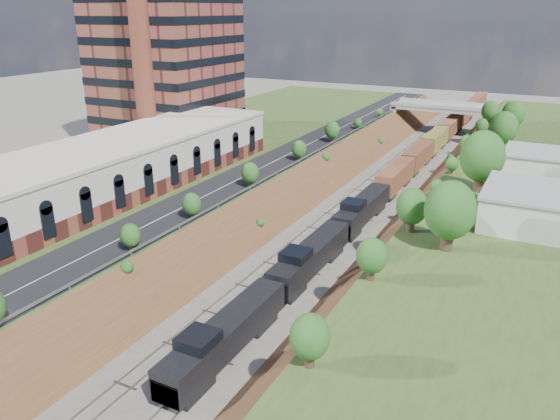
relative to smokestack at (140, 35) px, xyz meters
The scene contains 15 objects.
platform_left 23.05m from the smokestack, 53.13° to the left, with size 44.00×180.00×5.00m, color #364D1F.
embankment_left 35.58m from the smokestack, ahead, with size 7.07×180.00×7.07m, color brown.
embankment_right 53.39m from the smokestack, ahead, with size 7.07×180.00×7.07m, color brown.
rail_left_track 41.86m from the smokestack, ahead, with size 1.58×180.00×0.18m, color gray.
rail_right_track 46.11m from the smokestack, ahead, with size 1.58×180.00×0.18m, color gray.
road 28.88m from the smokestack, 11.04° to the left, with size 8.00×180.00×0.10m, color black.
guardrail 31.59m from the smokestack, ahead, with size 0.10×171.00×0.70m.
commercial_building 25.69m from the smokestack, 66.04° to the right, with size 14.30×62.30×7.00m.
smokestack is the anchor object (origin of this frame).
overpass 77.82m from the smokestack, 61.39° to the left, with size 24.50×8.30×7.40m.
white_building_near 62.29m from the smokestack, ahead, with size 9.00×12.00×4.00m, color silver.
white_building_far 64.31m from the smokestack, 16.97° to the left, with size 8.00×10.00×3.60m, color silver.
tree_right_large 57.52m from the smokestack, 16.80° to the right, with size 5.25×5.25×7.61m.
tree_left_crest 46.95m from the smokestack, 56.09° to the right, with size 2.45×2.45×3.55m.
freight_train 58.76m from the smokestack, 44.66° to the left, with size 2.83×160.09×4.55m.
Camera 1 is at (25.47, -14.65, 28.86)m, focal length 35.00 mm.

